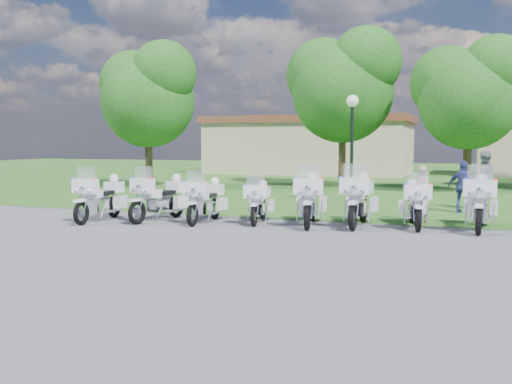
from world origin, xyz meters
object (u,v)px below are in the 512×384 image
(motorcycle_6, at_px, (415,203))
(bystander_a, at_px, (422,194))
(lamp_post, at_px, (352,122))
(motorcycle_3, at_px, (259,202))
(motorcycle_7, at_px, (480,202))
(motorcycle_0, at_px, (101,198))
(motorcycle_4, at_px, (310,199))
(motorcycle_1, at_px, (161,197))
(bystander_c, at_px, (463,187))
(motorcycle_2, at_px, (206,200))
(bystander_b, at_px, (483,181))
(motorcycle_5, at_px, (359,199))

(motorcycle_6, xyz_separation_m, bystander_a, (0.11, 1.10, 0.17))
(lamp_post, relative_size, bystander_a, 2.46)
(motorcycle_3, bearing_deg, motorcycle_7, 176.57)
(motorcycle_0, xyz_separation_m, bystander_a, (8.72, 2.94, 0.14))
(motorcycle_4, relative_size, lamp_post, 0.63)
(motorcycle_1, relative_size, motorcycle_7, 0.93)
(motorcycle_4, bearing_deg, motorcycle_6, -178.76)
(motorcycle_7, distance_m, lamp_post, 6.88)
(motorcycle_3, distance_m, motorcycle_7, 5.88)
(motorcycle_1, distance_m, bystander_c, 9.55)
(motorcycle_2, xyz_separation_m, motorcycle_6, (5.63, 1.07, 0.01))
(motorcycle_3, xyz_separation_m, motorcycle_7, (5.83, 0.73, 0.13))
(motorcycle_1, height_order, motorcycle_7, motorcycle_7)
(bystander_b, bearing_deg, motorcycle_3, 21.68)
(motorcycle_0, xyz_separation_m, motorcycle_7, (10.25, 1.99, 0.05))
(motorcycle_3, bearing_deg, bystander_c, -152.34)
(motorcycle_6, distance_m, lamp_post, 6.15)
(motorcycle_0, relative_size, motorcycle_4, 0.95)
(motorcycle_6, bearing_deg, motorcycle_2, 0.28)
(motorcycle_5, height_order, lamp_post, lamp_post)
(motorcycle_5, distance_m, lamp_post, 5.85)
(motorcycle_5, xyz_separation_m, motorcycle_7, (3.07, 0.37, -0.00))
(motorcycle_2, height_order, motorcycle_6, motorcycle_6)
(motorcycle_1, bearing_deg, bystander_a, -151.91)
(motorcycle_0, relative_size, motorcycle_1, 1.00)
(bystander_b, bearing_deg, motorcycle_6, 49.13)
(bystander_b, bearing_deg, motorcycle_7, 67.64)
(motorcycle_2, relative_size, motorcycle_3, 1.08)
(motorcycle_3, xyz_separation_m, motorcycle_4, (1.48, 0.01, 0.12))
(motorcycle_2, height_order, bystander_c, bystander_c)
(motorcycle_6, distance_m, bystander_a, 1.12)
(motorcycle_7, relative_size, bystander_b, 1.31)
(motorcycle_4, bearing_deg, motorcycle_3, -10.12)
(bystander_b, relative_size, bystander_c, 1.18)
(motorcycle_5, xyz_separation_m, motorcycle_6, (1.43, 0.22, -0.08))
(motorcycle_4, relative_size, bystander_b, 1.28)
(bystander_a, bearing_deg, motorcycle_6, 114.66)
(motorcycle_1, relative_size, lamp_post, 0.60)
(motorcycle_2, height_order, motorcycle_7, motorcycle_7)
(lamp_post, bearing_deg, motorcycle_3, -105.33)
(motorcycle_5, relative_size, motorcycle_7, 1.00)
(motorcycle_4, xyz_separation_m, bystander_c, (3.90, 4.23, 0.12))
(lamp_post, bearing_deg, bystander_a, -54.72)
(motorcycle_5, distance_m, bystander_b, 5.99)
(lamp_post, xyz_separation_m, bystander_a, (2.77, -3.92, -2.20))
(motorcycle_0, xyz_separation_m, motorcycle_4, (5.90, 1.27, 0.04))
(motorcycle_4, bearing_deg, lamp_post, -101.14)
(motorcycle_0, height_order, motorcycle_5, motorcycle_5)
(motorcycle_1, height_order, bystander_b, bystander_b)
(motorcycle_0, relative_size, bystander_a, 1.48)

